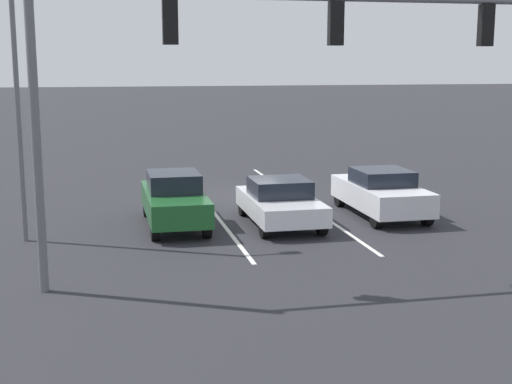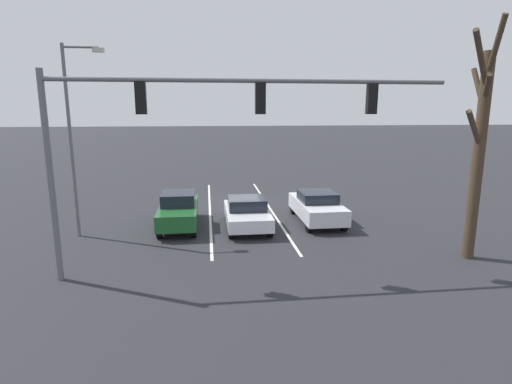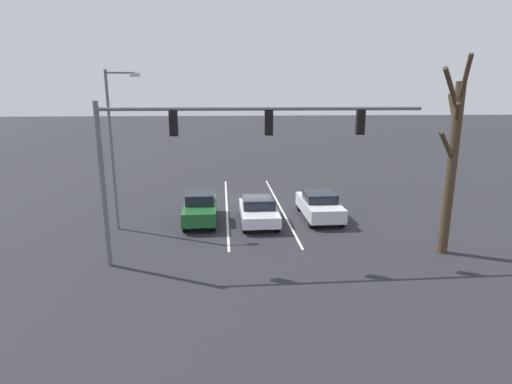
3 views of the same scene
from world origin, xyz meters
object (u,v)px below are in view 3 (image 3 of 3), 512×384
object	(u,v)px
car_silver_leftlane_front	(319,205)
car_darkgreen_rightlane_front	(201,207)
car_white_midlane_front	(259,210)
bare_tree_near	(452,159)
traffic_signal_gantry	(211,140)
street_lamp_right_shoulder	(115,141)

from	to	relation	value
car_silver_leftlane_front	car_darkgreen_rightlane_front	world-z (taller)	car_darkgreen_rightlane_front
car_white_midlane_front	bare_tree_near	distance (m)	9.74
car_darkgreen_rightlane_front	bare_tree_near	bearing A→B (deg)	153.28
traffic_signal_gantry	car_silver_leftlane_front	bearing A→B (deg)	-135.70
car_darkgreen_rightlane_front	traffic_signal_gantry	distance (m)	7.04
car_silver_leftlane_front	traffic_signal_gantry	distance (m)	9.16
car_darkgreen_rightlane_front	street_lamp_right_shoulder	distance (m)	5.58
car_darkgreen_rightlane_front	car_white_midlane_front	bearing A→B (deg)	171.19
traffic_signal_gantry	car_darkgreen_rightlane_front	bearing A→B (deg)	-81.50
car_white_midlane_front	street_lamp_right_shoulder	size ratio (longest dim) A/B	0.52
car_darkgreen_rightlane_front	bare_tree_near	xyz separation A→B (m)	(-10.77, 5.42, 3.36)
bare_tree_near	car_darkgreen_rightlane_front	bearing A→B (deg)	-26.72
car_darkgreen_rightlane_front	traffic_signal_gantry	world-z (taller)	traffic_signal_gantry
car_silver_leftlane_front	street_lamp_right_shoulder	distance (m)	11.37
street_lamp_right_shoulder	bare_tree_near	size ratio (longest dim) A/B	0.96
car_white_midlane_front	car_darkgreen_rightlane_front	xyz separation A→B (m)	(3.14, -0.49, 0.12)
car_white_midlane_front	street_lamp_right_shoulder	distance (m)	8.16
bare_tree_near	traffic_signal_gantry	bearing A→B (deg)	0.82
car_silver_leftlane_front	bare_tree_near	xyz separation A→B (m)	(-4.15, 5.51, 3.43)
street_lamp_right_shoulder	bare_tree_near	distance (m)	15.50
car_white_midlane_front	car_silver_leftlane_front	xyz separation A→B (m)	(-3.48, -0.57, 0.06)
car_white_midlane_front	bare_tree_near	bearing A→B (deg)	147.12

